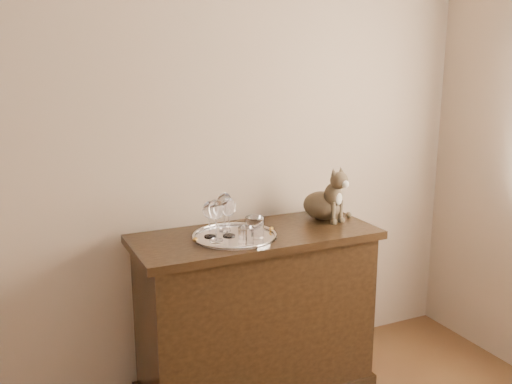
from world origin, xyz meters
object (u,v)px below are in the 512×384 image
Objects in this scene: sideboard at (255,314)px; tray at (235,237)px; wine_glass_a at (210,219)px; cat at (323,192)px; wine_glass_c at (216,220)px; wine_glass_d at (229,217)px; tumbler_a at (255,227)px; wine_glass_b at (225,212)px; tumbler_b at (246,236)px.

tray is (-0.12, -0.03, 0.43)m from sideboard.
wine_glass_a is (-0.23, 0.01, 0.52)m from sideboard.
wine_glass_a is at bearing 171.83° from cat.
sideboard is 0.58m from wine_glass_c.
wine_glass_d is 0.13m from tumbler_a.
wine_glass_b reaches higher than tumbler_a.
wine_glass_a is 0.91× the size of wine_glass_b.
wine_glass_a is 2.16× the size of tumbler_b.
tumbler_b is (-0.08, -0.07, -0.01)m from tumbler_a.
tray is at bearing -22.52° from wine_glass_a.
sideboard is 3.00× the size of tray.
cat is (0.47, 0.16, 0.09)m from tumbler_a.
sideboard is 6.44× the size of wine_glass_d.
sideboard is at bearing -3.65° from wine_glass_a.
tray is 0.15m from wine_glass_c.
wine_glass_a is 0.92× the size of wine_glass_d.
tray is at bearing -39.62° from wine_glass_d.
cat is at bearing 11.07° from tray.
wine_glass_b is at bearing 80.02° from wine_glass_d.
sideboard is 0.72m from cat.
cat is (0.55, 0.23, 0.10)m from tumbler_b.
sideboard is 6.09× the size of wine_glass_c.
cat is (0.65, 0.13, 0.04)m from wine_glass_c.
wine_glass_d reaches higher than wine_glass_a.
wine_glass_d is at bearing 140.38° from tray.
wine_glass_a is 0.21m from tumbler_a.
tumbler_b is at bearing -57.30° from wine_glass_a.
wine_glass_a reaches higher than sideboard.
tray reaches higher than sideboard.
cat reaches higher than wine_glass_b.
tumbler_a is (-0.04, -0.08, 0.48)m from sideboard.
wine_glass_b reaches higher than wine_glass_d.
wine_glass_b is at bearing 91.74° from tumbler_b.
wine_glass_b reaches higher than tray.
wine_glass_a is at bearing 122.70° from tumbler_b.
tray is 0.15m from wine_glass_a.
tumbler_a is at bearing -27.62° from wine_glass_a.
tumbler_a is at bearing -174.74° from cat.
tumbler_b reaches higher than tray.
wine_glass_b is (0.10, 0.07, 0.01)m from wine_glass_a.
tumbler_a is (0.08, -0.16, -0.05)m from wine_glass_b.
wine_glass_a is at bearing 157.48° from tray.
tray is 5.03× the size of tumbler_b.
cat is at bearing 11.63° from wine_glass_c.
wine_glass_a is 0.21m from tumbler_b.
wine_glass_d is (0.08, 0.04, -0.01)m from wine_glass_c.
cat is (0.43, 0.08, 0.57)m from sideboard.
cat is at bearing 23.17° from tumbler_b.
wine_glass_c is at bearing -165.42° from tray.
wine_glass_d is at bearing 144.84° from tumbler_a.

